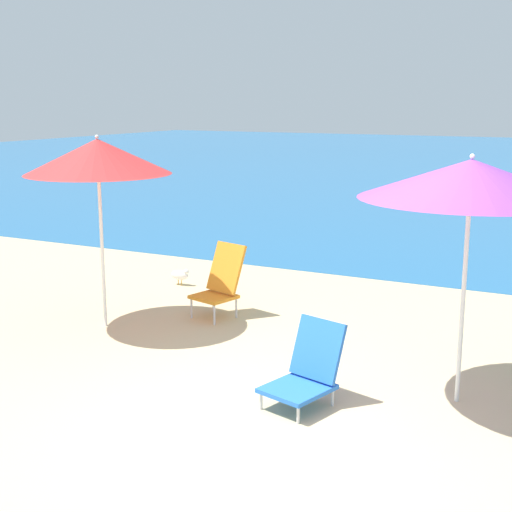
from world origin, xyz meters
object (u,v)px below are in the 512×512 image
(beach_chair_orange, at_px, (221,281))
(seagull, at_px, (180,275))
(beach_chair_blue, at_px, (307,370))
(beach_umbrella_red, at_px, (98,157))
(beach_umbrella_purple, at_px, (471,179))

(beach_chair_orange, bearing_deg, seagull, 155.89)
(beach_chair_blue, height_order, beach_chair_orange, beach_chair_orange)
(beach_umbrella_red, relative_size, seagull, 7.67)
(beach_umbrella_red, distance_m, beach_chair_blue, 3.29)
(beach_umbrella_red, relative_size, beach_chair_orange, 2.52)
(beach_umbrella_red, bearing_deg, beach_chair_blue, -17.89)
(beach_umbrella_red, height_order, beach_chair_orange, beach_umbrella_red)
(beach_chair_blue, relative_size, beach_chair_orange, 0.87)
(beach_chair_blue, bearing_deg, seagull, 153.19)
(beach_umbrella_red, bearing_deg, beach_chair_orange, 42.96)
(beach_chair_orange, height_order, seagull, beach_chair_orange)
(seagull, bearing_deg, beach_umbrella_purple, -27.87)
(beach_umbrella_red, bearing_deg, seagull, 96.63)
(beach_umbrella_purple, height_order, seagull, beach_umbrella_purple)
(beach_chair_blue, relative_size, seagull, 2.65)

